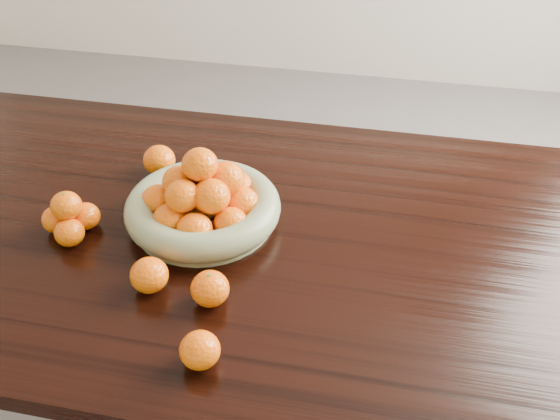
% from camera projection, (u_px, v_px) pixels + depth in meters
% --- Properties ---
extents(dining_table, '(2.00, 1.00, 0.75)m').
position_uv_depth(dining_table, '(287.00, 266.00, 1.39)').
color(dining_table, black).
rests_on(dining_table, ground).
extents(fruit_bowl, '(0.34, 0.34, 0.18)m').
position_uv_depth(fruit_bowl, '(203.00, 203.00, 1.35)').
color(fruit_bowl, gray).
rests_on(fruit_bowl, dining_table).
extents(orange_pyramid, '(0.12, 0.12, 0.10)m').
position_uv_depth(orange_pyramid, '(69.00, 218.00, 1.32)').
color(orange_pyramid, '#E06406').
rests_on(orange_pyramid, dining_table).
extents(loose_orange_0, '(0.07, 0.07, 0.07)m').
position_uv_depth(loose_orange_0, '(210.00, 289.00, 1.16)').
color(loose_orange_0, '#E06406').
rests_on(loose_orange_0, dining_table).
extents(loose_orange_1, '(0.07, 0.07, 0.07)m').
position_uv_depth(loose_orange_1, '(149.00, 275.00, 1.19)').
color(loose_orange_1, '#E06406').
rests_on(loose_orange_1, dining_table).
extents(loose_orange_2, '(0.07, 0.07, 0.07)m').
position_uv_depth(loose_orange_2, '(200.00, 350.00, 1.04)').
color(loose_orange_2, '#E06406').
rests_on(loose_orange_2, dining_table).
extents(loose_orange_3, '(0.08, 0.08, 0.07)m').
position_uv_depth(loose_orange_3, '(159.00, 160.00, 1.51)').
color(loose_orange_3, '#E06406').
rests_on(loose_orange_3, dining_table).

